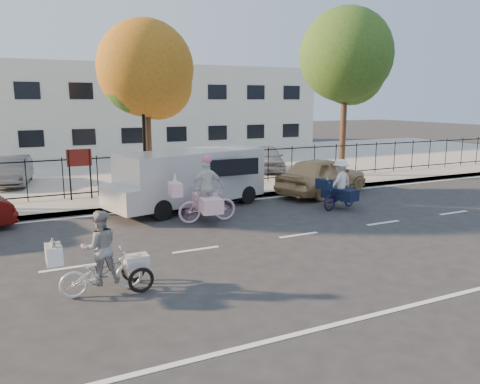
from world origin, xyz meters
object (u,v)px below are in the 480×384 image
lamppost (143,115)px  gold_sedan (322,176)px  lot_car_d (267,158)px  zebra_trike (101,262)px  unicorn_bike (206,197)px  white_van (190,177)px  bull_bike (339,189)px  lot_car_c (12,171)px

lamppost → gold_sedan: 7.24m
lot_car_d → zebra_trike: bearing=-109.0°
unicorn_bike → white_van: bearing=-1.2°
lamppost → bull_bike: 7.59m
bull_bike → gold_sedan: 2.55m
lot_car_d → unicorn_bike: bearing=-107.9°
lot_car_c → white_van: bearing=-42.4°
white_van → gold_sedan: size_ratio=1.36×
zebra_trike → lot_car_d: 15.53m
white_van → lot_car_d: size_ratio=1.60×
bull_bike → lamppost: bearing=34.9°
unicorn_bike → gold_sedan: size_ratio=0.48×
bull_bike → lot_car_c: bull_bike is taller
zebra_trike → lot_car_c: 12.91m
gold_sedan → lot_car_d: (0.59, 5.62, 0.04)m
lamppost → white_van: size_ratio=0.73×
gold_sedan → bull_bike: bearing=137.7°
zebra_trike → bull_bike: bearing=-66.8°
lamppost → unicorn_bike: lamppost is taller
white_van → lot_car_d: (6.09, 5.62, -0.30)m
unicorn_bike → gold_sedan: bearing=-65.0°
lamppost → unicorn_bike: size_ratio=2.08×
gold_sedan → lot_car_d: 5.65m
gold_sedan → lot_car_d: size_ratio=1.17×
bull_bike → gold_sedan: bearing=-37.1°
unicorn_bike → lot_car_d: bearing=-34.5°
bull_bike → gold_sedan: size_ratio=0.43×
zebra_trike → unicorn_bike: bearing=-43.6°
zebra_trike → lot_car_c: size_ratio=0.52×
lamppost → white_van: (0.94, -2.30, -2.03)m
white_van → unicorn_bike: bearing=-111.7°
lamppost → lot_car_d: lamppost is taller
lamppost → lot_car_d: 8.12m
unicorn_bike → lot_car_c: 10.20m
bull_bike → white_van: size_ratio=0.32×
lamppost → lot_car_d: bearing=25.3°
lamppost → bull_bike: size_ratio=2.30×
unicorn_bike → bull_bike: size_ratio=1.11×
gold_sedan → lot_car_d: gold_sedan is taller
lamppost → gold_sedan: (6.45, -2.30, -2.38)m
bull_bike → lot_car_d: 8.13m
lot_car_c → bull_bike: bearing=-34.0°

